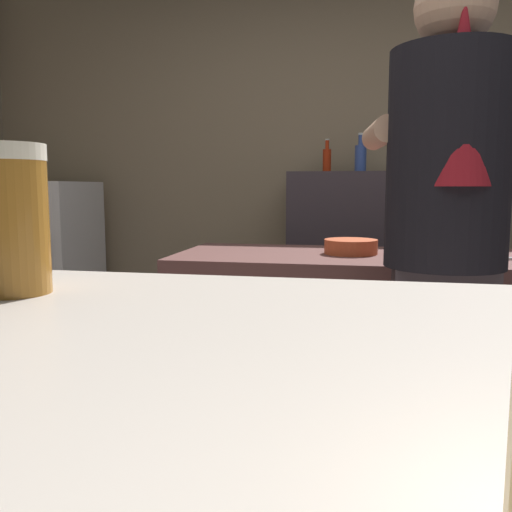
{
  "coord_description": "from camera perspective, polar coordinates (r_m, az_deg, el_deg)",
  "views": [
    {
      "loc": [
        -0.0,
        -1.38,
        1.14
      ],
      "look_at": [
        -0.13,
        -0.75,
        1.06
      ],
      "focal_mm": 37.76,
      "sensor_mm": 36.0,
      "label": 1
    }
  ],
  "objects": [
    {
      "name": "prep_counter",
      "position": [
        2.21,
        20.1,
        -11.6
      ],
      "size": [
        2.1,
        0.6,
        0.89
      ],
      "primitive_type": "cube",
      "color": "brown",
      "rests_on": "ground"
    },
    {
      "name": "chefs_knife",
      "position": [
        2.1,
        25.34,
        -0.25
      ],
      "size": [
        0.24,
        0.06,
        0.01
      ],
      "primitive_type": "cube",
      "rotation": [
        0.0,
        0.0,
        0.14
      ],
      "color": "silver",
      "rests_on": "prep_counter"
    },
    {
      "name": "pint_glass_near",
      "position": [
        0.56,
        -24.44,
        3.54
      ],
      "size": [
        0.07,
        0.07,
        0.14
      ],
      "color": "#A86C26",
      "rests_on": "bar_counter"
    },
    {
      "name": "back_shelf",
      "position": [
        3.34,
        12.05,
        -1.93
      ],
      "size": [
        0.99,
        0.36,
        1.23
      ],
      "primitive_type": "cube",
      "color": "#3E343B",
      "rests_on": "ground"
    },
    {
      "name": "bartender",
      "position": [
        1.63,
        19.5,
        2.2
      ],
      "size": [
        0.45,
        0.53,
        1.74
      ],
      "rotation": [
        0.0,
        0.0,
        1.67
      ],
      "color": "#372E32",
      "rests_on": "ground"
    },
    {
      "name": "bottle_olive_oil",
      "position": [
        3.36,
        7.56,
        10.12
      ],
      "size": [
        0.05,
        0.05,
        0.2
      ],
      "color": "#BA2D11",
      "rests_on": "back_shelf"
    },
    {
      "name": "bottle_hot_sauce",
      "position": [
        3.32,
        11.05,
        10.26
      ],
      "size": [
        0.07,
        0.07,
        0.23
      ],
      "color": "#3852A0",
      "rests_on": "back_shelf"
    },
    {
      "name": "wall_back",
      "position": [
        3.59,
        11.31,
        10.46
      ],
      "size": [
        5.2,
        0.1,
        2.7
      ],
      "primitive_type": "cube",
      "color": "gray",
      "rests_on": "ground"
    },
    {
      "name": "mixing_bowl",
      "position": [
        2.09,
        10.07,
        0.98
      ],
      "size": [
        0.2,
        0.2,
        0.06
      ],
      "primitive_type": "cylinder",
      "color": "#C24F2C",
      "rests_on": "prep_counter"
    },
    {
      "name": "mini_fridge",
      "position": [
        3.77,
        -21.69,
        -1.67
      ],
      "size": [
        0.63,
        0.58,
        1.18
      ],
      "color": "white",
      "rests_on": "ground"
    }
  ]
}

